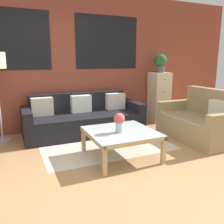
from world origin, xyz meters
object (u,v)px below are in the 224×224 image
(drawer_cabinet, at_px, (159,97))
(potted_plant, at_px, (160,62))
(coffee_table, at_px, (121,135))
(settee_vintage, at_px, (199,122))
(flower_vase, at_px, (119,121))
(couch_dark, at_px, (84,119))

(drawer_cabinet, xyz_separation_m, potted_plant, (0.00, 0.00, 0.81))
(coffee_table, bearing_deg, settee_vintage, 7.01)
(settee_vintage, relative_size, flower_vase, 5.08)
(potted_plant, relative_size, flower_vase, 1.47)
(settee_vintage, relative_size, coffee_table, 1.50)
(flower_vase, bearing_deg, couch_dark, 93.29)
(settee_vintage, distance_m, drawer_cabinet, 1.43)
(couch_dark, bearing_deg, coffee_table, -84.35)
(drawer_cabinet, relative_size, potted_plant, 2.77)
(settee_vintage, xyz_separation_m, potted_plant, (0.07, 1.41, 1.07))
(couch_dark, relative_size, flower_vase, 8.13)
(couch_dark, distance_m, flower_vase, 1.50)
(settee_vintage, relative_size, drawer_cabinet, 1.25)
(potted_plant, bearing_deg, coffee_table, -137.74)
(potted_plant, bearing_deg, flower_vase, -137.66)
(settee_vintage, xyz_separation_m, drawer_cabinet, (0.07, 1.41, 0.27))
(drawer_cabinet, distance_m, flower_vase, 2.48)
(settee_vintage, xyz_separation_m, coffee_table, (-1.71, -0.21, 0.05))
(settee_vintage, height_order, drawer_cabinet, drawer_cabinet)
(couch_dark, relative_size, potted_plant, 5.54)
(potted_plant, bearing_deg, couch_dark, -173.98)
(flower_vase, bearing_deg, coffee_table, 44.72)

